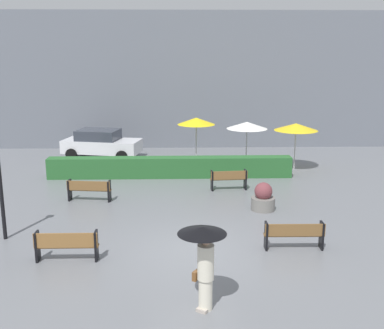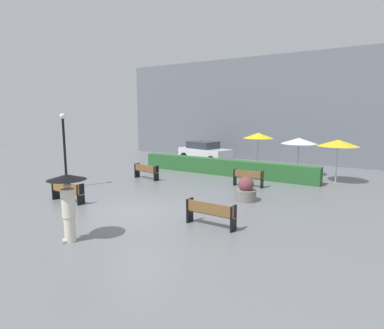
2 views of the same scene
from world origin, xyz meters
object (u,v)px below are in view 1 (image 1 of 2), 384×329
Objects in this scene: planter_pot at (263,198)px; patio_umbrella_yellow_far at (296,127)px; bench_near_right at (294,234)px; patio_umbrella_yellow at (196,121)px; bench_near_left at (66,244)px; parked_car at (101,143)px; bench_back_row at (229,178)px; pedestrian_with_umbrella at (204,254)px; bench_far_left at (89,189)px; patio_umbrella_white at (247,125)px.

planter_pot is 0.45× the size of patio_umbrella_yellow_far.
bench_near_right is 11.19m from patio_umbrella_yellow.
bench_near_left is 0.76× the size of patio_umbrella_yellow_far.
parked_car is at bearing 121.17° from bench_near_right.
patio_umbrella_yellow_far is (4.87, -0.97, -0.16)m from patio_umbrella_yellow.
pedestrian_with_umbrella is at bearing -99.34° from bench_back_row.
bench_near_left is at bearing -174.61° from bench_near_right.
patio_umbrella_white is at bearing 39.43° from bench_far_left.
bench_near_right is 3.65m from planter_pot.
patio_umbrella_white is at bearing 87.20° from planter_pot.
bench_back_row is 5.31m from patio_umbrella_yellow_far.
pedestrian_with_umbrella is at bearing -111.80° from patio_umbrella_yellow_far.
bench_far_left is at bearing -140.57° from patio_umbrella_white.
patio_umbrella_yellow reaches higher than bench_near_left.
parked_car is (-10.07, 2.99, -1.34)m from patio_umbrella_yellow_far.
patio_umbrella_yellow_far is at bearing -16.53° from parked_car.
bench_near_left is 1.68× the size of planter_pot.
patio_umbrella_yellow_far is at bearing 49.30° from bench_near_left.
parked_car is at bearing 95.46° from bench_far_left.
patio_umbrella_white is (0.05, 10.67, 1.61)m from bench_near_right.
patio_umbrella_white is 0.51× the size of parked_car.
parked_car is at bearing 134.71° from bench_back_row.
bench_far_left is 1.66× the size of planter_pot.
patio_umbrella_yellow reaches higher than bench_back_row.
patio_umbrella_white is at bearing 59.51° from bench_near_left.
bench_back_row is at bearing -107.13° from patio_umbrella_white.
patio_umbrella_white is (2.93, 13.95, 0.74)m from pedestrian_with_umbrella.
pedestrian_with_umbrella is 0.44× the size of parked_car.
pedestrian_with_umbrella is 14.27m from patio_umbrella_white.
pedestrian_with_umbrella is 16.77m from parked_car.
bench_back_row is 0.64× the size of patio_umbrella_yellow.
patio_umbrella_white is (7.02, 5.77, 1.60)m from bench_far_left.
patio_umbrella_yellow_far is (2.29, -0.90, 0.05)m from patio_umbrella_white.
planter_pot is 0.46× the size of patio_umbrella_white.
patio_umbrella_white is (1.35, 4.39, 1.60)m from bench_back_row.
bench_near_left is 0.99× the size of bench_near_right.
parked_car reaches higher than bench_near_left.
bench_far_left is 10.64m from patio_umbrella_yellow_far.
bench_near_right is 10.19m from patio_umbrella_yellow_far.
bench_far_left is at bearing -127.22° from patio_umbrella_yellow.
pedestrian_with_umbrella is at bearing -131.22° from bench_near_right.
bench_far_left is at bearing 93.87° from bench_near_left.
bench_near_left is (0.37, -5.52, 0.01)m from bench_far_left.
patio_umbrella_white is at bearing 72.87° from bench_back_row.
bench_back_row is 8.70m from bench_near_left.
bench_near_left is at bearing -127.50° from bench_back_row.
bench_far_left is 5.53m from bench_near_left.
pedestrian_with_umbrella is at bearing -91.42° from patio_umbrella_yellow.
patio_umbrella_yellow_far reaches higher than parked_car.
planter_pot is 6.89m from patio_umbrella_yellow_far.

